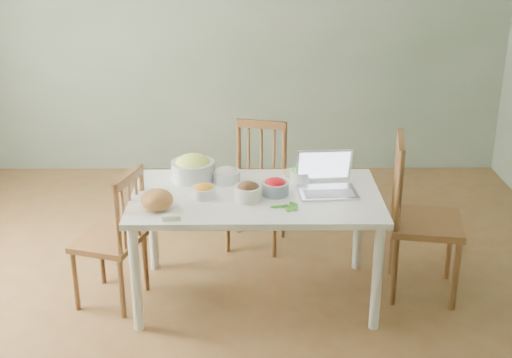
{
  "coord_description": "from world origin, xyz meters",
  "views": [
    {
      "loc": [
        0.18,
        -3.66,
        2.33
      ],
      "look_at": [
        0.21,
        0.17,
        0.81
      ],
      "focal_mm": 47.94,
      "sensor_mm": 36.0,
      "label": 1
    }
  ],
  "objects_px": {
    "laptop": "(328,175)",
    "chair_left": "(108,237)",
    "chair_far": "(256,188)",
    "chair_right": "(427,219)",
    "bread_boule": "(157,200)",
    "bowl_squash": "(193,167)",
    "dining_table": "(256,246)"
  },
  "relations": [
    {
      "from": "laptop",
      "to": "chair_left",
      "type": "bearing_deg",
      "value": 177.66
    },
    {
      "from": "chair_far",
      "to": "chair_right",
      "type": "bearing_deg",
      "value": -18.37
    },
    {
      "from": "bread_boule",
      "to": "laptop",
      "type": "distance_m",
      "value": 1.04
    },
    {
      "from": "bowl_squash",
      "to": "chair_right",
      "type": "bearing_deg",
      "value": -7.59
    },
    {
      "from": "chair_far",
      "to": "chair_left",
      "type": "relative_size",
      "value": 1.03
    },
    {
      "from": "dining_table",
      "to": "chair_right",
      "type": "distance_m",
      "value": 1.09
    },
    {
      "from": "bowl_squash",
      "to": "laptop",
      "type": "relative_size",
      "value": 0.8
    },
    {
      "from": "chair_left",
      "to": "laptop",
      "type": "xyz_separation_m",
      "value": [
        1.35,
        0.05,
        0.39
      ]
    },
    {
      "from": "chair_far",
      "to": "chair_right",
      "type": "distance_m",
      "value": 1.27
    },
    {
      "from": "chair_left",
      "to": "dining_table",
      "type": "bearing_deg",
      "value": 109.24
    },
    {
      "from": "bread_boule",
      "to": "bowl_squash",
      "type": "xyz_separation_m",
      "value": [
        0.17,
        0.47,
        0.02
      ]
    },
    {
      "from": "chair_right",
      "to": "chair_left",
      "type": "bearing_deg",
      "value": 102.64
    },
    {
      "from": "laptop",
      "to": "dining_table",
      "type": "bearing_deg",
      "value": 176.83
    },
    {
      "from": "dining_table",
      "to": "chair_far",
      "type": "xyz_separation_m",
      "value": [
        0.0,
        0.73,
        0.1
      ]
    },
    {
      "from": "bread_boule",
      "to": "laptop",
      "type": "bearing_deg",
      "value": 12.79
    },
    {
      "from": "chair_far",
      "to": "bread_boule",
      "type": "bearing_deg",
      "value": -107.26
    },
    {
      "from": "chair_right",
      "to": "laptop",
      "type": "distance_m",
      "value": 0.71
    },
    {
      "from": "laptop",
      "to": "chair_far",
      "type": "bearing_deg",
      "value": 116.64
    },
    {
      "from": "chair_left",
      "to": "bowl_squash",
      "type": "height_order",
      "value": "chair_left"
    },
    {
      "from": "chair_far",
      "to": "chair_left",
      "type": "xyz_separation_m",
      "value": [
        -0.92,
        -0.77,
        -0.01
      ]
    },
    {
      "from": "chair_right",
      "to": "bread_boule",
      "type": "height_order",
      "value": "chair_right"
    },
    {
      "from": "chair_left",
      "to": "chair_right",
      "type": "relative_size",
      "value": 0.85
    },
    {
      "from": "chair_right",
      "to": "laptop",
      "type": "relative_size",
      "value": 2.95
    },
    {
      "from": "chair_left",
      "to": "chair_right",
      "type": "bearing_deg",
      "value": 109.54
    },
    {
      "from": "dining_table",
      "to": "bowl_squash",
      "type": "distance_m",
      "value": 0.64
    },
    {
      "from": "dining_table",
      "to": "chair_far",
      "type": "distance_m",
      "value": 0.74
    },
    {
      "from": "chair_right",
      "to": "bread_boule",
      "type": "bearing_deg",
      "value": 109.47
    },
    {
      "from": "chair_right",
      "to": "laptop",
      "type": "height_order",
      "value": "chair_right"
    },
    {
      "from": "chair_left",
      "to": "chair_far",
      "type": "bearing_deg",
      "value": 146.79
    },
    {
      "from": "chair_right",
      "to": "bowl_squash",
      "type": "height_order",
      "value": "chair_right"
    },
    {
      "from": "chair_left",
      "to": "chair_right",
      "type": "height_order",
      "value": "chair_right"
    },
    {
      "from": "chair_far",
      "to": "chair_left",
      "type": "bearing_deg",
      "value": -126.14
    }
  ]
}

